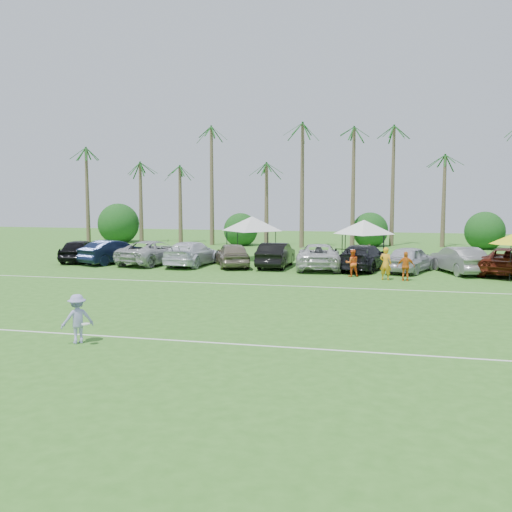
# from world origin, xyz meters

# --- Properties ---
(ground) EXTENTS (120.00, 120.00, 0.00)m
(ground) POSITION_xyz_m (0.00, 0.00, 0.00)
(ground) COLOR #367122
(ground) RESTS_ON ground
(field_lines) EXTENTS (80.00, 12.10, 0.01)m
(field_lines) POSITION_xyz_m (0.00, 8.00, 0.01)
(field_lines) COLOR white
(field_lines) RESTS_ON ground
(palm_tree_0) EXTENTS (2.40, 2.40, 8.90)m
(palm_tree_0) POSITION_xyz_m (-22.00, 38.00, 7.48)
(palm_tree_0) COLOR brown
(palm_tree_0) RESTS_ON ground
(palm_tree_1) EXTENTS (2.40, 2.40, 9.90)m
(palm_tree_1) POSITION_xyz_m (-17.00, 38.00, 8.35)
(palm_tree_1) COLOR brown
(palm_tree_1) RESTS_ON ground
(palm_tree_2) EXTENTS (2.40, 2.40, 10.90)m
(palm_tree_2) POSITION_xyz_m (-12.00, 38.00, 9.21)
(palm_tree_2) COLOR brown
(palm_tree_2) RESTS_ON ground
(palm_tree_3) EXTENTS (2.40, 2.40, 11.90)m
(palm_tree_3) POSITION_xyz_m (-8.00, 38.00, 10.06)
(palm_tree_3) COLOR brown
(palm_tree_3) RESTS_ON ground
(palm_tree_4) EXTENTS (2.40, 2.40, 8.90)m
(palm_tree_4) POSITION_xyz_m (-4.00, 38.00, 7.48)
(palm_tree_4) COLOR brown
(palm_tree_4) RESTS_ON ground
(palm_tree_5) EXTENTS (2.40, 2.40, 9.90)m
(palm_tree_5) POSITION_xyz_m (0.00, 38.00, 8.35)
(palm_tree_5) COLOR brown
(palm_tree_5) RESTS_ON ground
(palm_tree_6) EXTENTS (2.40, 2.40, 10.90)m
(palm_tree_6) POSITION_xyz_m (4.00, 38.00, 9.21)
(palm_tree_6) COLOR brown
(palm_tree_6) RESTS_ON ground
(palm_tree_7) EXTENTS (2.40, 2.40, 11.90)m
(palm_tree_7) POSITION_xyz_m (8.00, 38.00, 10.06)
(palm_tree_7) COLOR brown
(palm_tree_7) RESTS_ON ground
(palm_tree_8) EXTENTS (2.40, 2.40, 8.90)m
(palm_tree_8) POSITION_xyz_m (13.00, 38.00, 7.48)
(palm_tree_8) COLOR brown
(palm_tree_8) RESTS_ON ground
(bush_tree_0) EXTENTS (4.00, 4.00, 4.00)m
(bush_tree_0) POSITION_xyz_m (-19.00, 39.00, 1.80)
(bush_tree_0) COLOR brown
(bush_tree_0) RESTS_ON ground
(bush_tree_1) EXTENTS (4.00, 4.00, 4.00)m
(bush_tree_1) POSITION_xyz_m (-6.00, 39.00, 1.80)
(bush_tree_1) COLOR brown
(bush_tree_1) RESTS_ON ground
(bush_tree_2) EXTENTS (4.00, 4.00, 4.00)m
(bush_tree_2) POSITION_xyz_m (6.00, 39.00, 1.80)
(bush_tree_2) COLOR brown
(bush_tree_2) RESTS_ON ground
(bush_tree_3) EXTENTS (4.00, 4.00, 4.00)m
(bush_tree_3) POSITION_xyz_m (16.00, 39.00, 1.80)
(bush_tree_3) COLOR brown
(bush_tree_3) RESTS_ON ground
(sideline_player_a) EXTENTS (0.78, 0.62, 1.85)m
(sideline_player_a) POSITION_xyz_m (7.61, 17.39, 0.93)
(sideline_player_a) COLOR #FFA11C
(sideline_player_a) RESTS_ON ground
(sideline_player_b) EXTENTS (0.90, 0.78, 1.60)m
(sideline_player_b) POSITION_xyz_m (5.69, 18.31, 0.80)
(sideline_player_b) COLOR #F55B1B
(sideline_player_b) RESTS_ON ground
(sideline_player_c) EXTENTS (0.96, 0.40, 1.64)m
(sideline_player_c) POSITION_xyz_m (8.71, 17.27, 0.82)
(sideline_player_c) COLOR orange
(sideline_player_c) RESTS_ON ground
(canopy_tent_left) EXTENTS (4.60, 4.60, 3.73)m
(canopy_tent_left) POSITION_xyz_m (-2.16, 25.76, 3.19)
(canopy_tent_left) COLOR black
(canopy_tent_left) RESTS_ON ground
(canopy_tent_right) EXTENTS (4.33, 4.33, 3.51)m
(canopy_tent_right) POSITION_xyz_m (6.00, 25.94, 3.00)
(canopy_tent_right) COLOR black
(canopy_tent_right) RESTS_ON ground
(market_umbrella) EXTENTS (2.34, 2.34, 2.60)m
(market_umbrella) POSITION_xyz_m (14.33, 18.52, 2.34)
(market_umbrella) COLOR black
(market_umbrella) RESTS_ON ground
(frisbee_player) EXTENTS (1.15, 1.14, 1.59)m
(frisbee_player) POSITION_xyz_m (-1.93, 0.99, 0.80)
(frisbee_player) COLOR #9F9ADB
(frisbee_player) RESTS_ON ground
(parked_car_0) EXTENTS (2.89, 5.10, 1.64)m
(parked_car_0) POSITION_xyz_m (-13.80, 21.47, 0.82)
(parked_car_0) COLOR black
(parked_car_0) RESTS_ON ground
(parked_car_1) EXTENTS (3.48, 5.25, 1.64)m
(parked_car_1) POSITION_xyz_m (-10.94, 21.02, 0.82)
(parked_car_1) COLOR black
(parked_car_1) RESTS_ON ground
(parked_car_2) EXTENTS (3.92, 6.33, 1.64)m
(parked_car_2) POSITION_xyz_m (-8.08, 21.30, 0.82)
(parked_car_2) COLOR #B0B1B2
(parked_car_2) RESTS_ON ground
(parked_car_3) EXTENTS (2.71, 5.79, 1.64)m
(parked_car_3) POSITION_xyz_m (-5.23, 21.15, 0.82)
(parked_car_3) COLOR silver
(parked_car_3) RESTS_ON ground
(parked_car_4) EXTENTS (3.62, 5.17, 1.64)m
(parked_car_4) POSITION_xyz_m (-2.37, 21.15, 0.82)
(parked_car_4) COLOR #796D5A
(parked_car_4) RESTS_ON ground
(parked_car_5) EXTENTS (1.80, 4.99, 1.64)m
(parked_car_5) POSITION_xyz_m (0.49, 21.57, 0.82)
(parked_car_5) COLOR black
(parked_car_5) RESTS_ON ground
(parked_car_6) EXTENTS (3.38, 6.16, 1.64)m
(parked_car_6) POSITION_xyz_m (3.35, 21.36, 0.82)
(parked_car_6) COLOR silver
(parked_car_6) RESTS_ON ground
(parked_car_7) EXTENTS (3.59, 6.02, 1.64)m
(parked_car_7) POSITION_xyz_m (6.21, 21.49, 0.82)
(parked_car_7) COLOR black
(parked_car_7) RESTS_ON ground
(parked_car_8) EXTENTS (3.57, 5.17, 1.64)m
(parked_car_8) POSITION_xyz_m (9.07, 21.12, 0.82)
(parked_car_8) COLOR silver
(parked_car_8) RESTS_ON ground
(parked_car_9) EXTENTS (3.32, 5.26, 1.64)m
(parked_car_9) POSITION_xyz_m (11.93, 21.24, 0.82)
(parked_car_9) COLOR gray
(parked_car_9) RESTS_ON ground
(parked_car_10) EXTENTS (4.47, 6.45, 1.64)m
(parked_car_10) POSITION_xyz_m (14.79, 21.18, 0.82)
(parked_car_10) COLOR #561A0E
(parked_car_10) RESTS_ON ground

